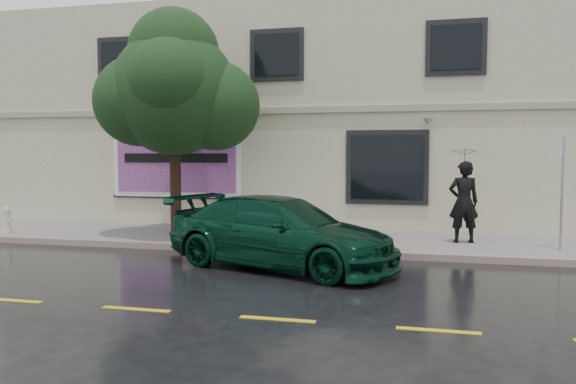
% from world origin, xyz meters
% --- Properties ---
extents(ground, '(90.00, 90.00, 0.00)m').
position_xyz_m(ground, '(0.00, 0.00, 0.00)').
color(ground, black).
rests_on(ground, ground).
extents(sidewalk, '(20.00, 3.50, 0.15)m').
position_xyz_m(sidewalk, '(0.00, 3.25, 0.07)').
color(sidewalk, gray).
rests_on(sidewalk, ground).
extents(curb, '(20.00, 0.18, 0.16)m').
position_xyz_m(curb, '(0.00, 1.50, 0.07)').
color(curb, gray).
rests_on(curb, ground).
extents(road_marking, '(19.00, 0.12, 0.01)m').
position_xyz_m(road_marking, '(0.00, -3.50, 0.01)').
color(road_marking, gold).
rests_on(road_marking, ground).
extents(building, '(20.00, 8.12, 7.00)m').
position_xyz_m(building, '(0.00, 9.00, 3.50)').
color(building, beige).
rests_on(building, ground).
extents(billboard, '(4.30, 0.16, 2.20)m').
position_xyz_m(billboard, '(-3.20, 4.92, 2.05)').
color(billboard, white).
rests_on(billboard, ground).
extents(car, '(5.46, 3.76, 1.46)m').
position_xyz_m(car, '(1.36, 0.04, 0.73)').
color(car, black).
rests_on(car, ground).
extents(pedestrian, '(0.81, 0.62, 2.01)m').
position_xyz_m(pedestrian, '(5.17, 3.28, 1.15)').
color(pedestrian, black).
rests_on(pedestrian, sidewalk).
extents(umbrella, '(1.06, 1.06, 0.67)m').
position_xyz_m(umbrella, '(5.17, 3.28, 2.49)').
color(umbrella, black).
rests_on(umbrella, pedestrian).
extents(street_tree, '(3.28, 3.28, 5.42)m').
position_xyz_m(street_tree, '(-2.17, 2.65, 3.91)').
color(street_tree, '#311E15').
rests_on(street_tree, sidewalk).
extents(fire_hydrant, '(0.30, 0.28, 0.72)m').
position_xyz_m(fire_hydrant, '(-6.94, 2.08, 0.50)').
color(fire_hydrant, beige).
rests_on(fire_hydrant, sidewalk).
extents(sign_pole, '(0.31, 0.08, 2.56)m').
position_xyz_m(sign_pole, '(7.26, 2.71, 1.69)').
color(sign_pole, gray).
rests_on(sign_pole, sidewalk).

